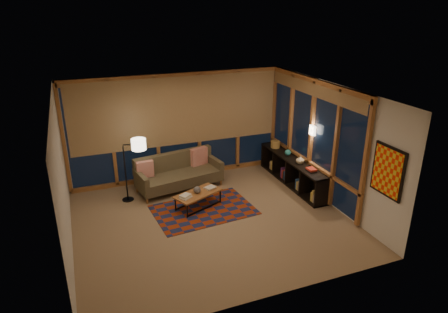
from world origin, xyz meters
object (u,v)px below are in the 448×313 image
object	(u,v)px
coffee_table	(198,200)
floor_lamp	(125,170)
bookshelf	(292,171)
sofa	(179,173)

from	to	relation	value
coffee_table	floor_lamp	distance (m)	1.78
floor_lamp	bookshelf	xyz separation A→B (m)	(3.98, -0.60, -0.41)
coffee_table	floor_lamp	size ratio (longest dim) A/B	0.71
sofa	bookshelf	distance (m)	2.80
bookshelf	coffee_table	bearing A→B (deg)	-172.84
floor_lamp	bookshelf	distance (m)	4.04
floor_lamp	bookshelf	size ratio (longest dim) A/B	0.56
sofa	floor_lamp	size ratio (longest dim) A/B	1.37
coffee_table	floor_lamp	xyz separation A→B (m)	(-1.41, 0.92, 0.57)
sofa	coffee_table	world-z (taller)	sofa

